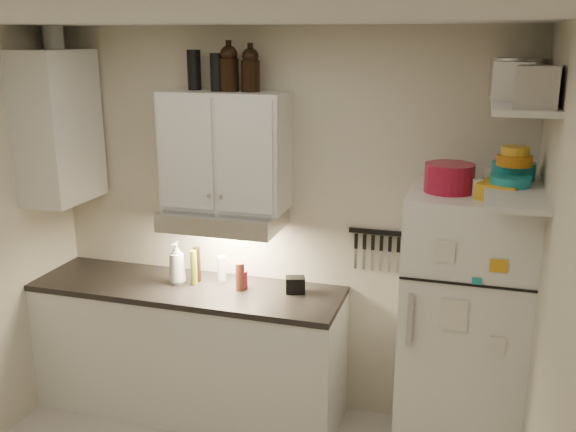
# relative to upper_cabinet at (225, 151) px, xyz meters

# --- Properties ---
(ceiling) EXTENTS (3.20, 3.00, 0.02)m
(ceiling) POSITION_rel_upper_cabinet_xyz_m (0.30, -1.33, 0.78)
(ceiling) COLOR silver
(ceiling) RESTS_ON ground
(back_wall) EXTENTS (3.20, 0.02, 2.60)m
(back_wall) POSITION_rel_upper_cabinet_xyz_m (0.30, 0.18, -0.53)
(back_wall) COLOR beige
(back_wall) RESTS_ON ground
(right_wall) EXTENTS (0.02, 3.00, 2.60)m
(right_wall) POSITION_rel_upper_cabinet_xyz_m (1.91, -1.33, -0.53)
(right_wall) COLOR beige
(right_wall) RESTS_ON ground
(base_cabinet) EXTENTS (2.10, 0.60, 0.88)m
(base_cabinet) POSITION_rel_upper_cabinet_xyz_m (-0.25, -0.14, -1.39)
(base_cabinet) COLOR silver
(base_cabinet) RESTS_ON floor
(countertop) EXTENTS (2.10, 0.62, 0.04)m
(countertop) POSITION_rel_upper_cabinet_xyz_m (-0.25, -0.14, -0.93)
(countertop) COLOR black
(countertop) RESTS_ON base_cabinet
(upper_cabinet) EXTENTS (0.80, 0.33, 0.75)m
(upper_cabinet) POSITION_rel_upper_cabinet_xyz_m (0.00, 0.00, 0.00)
(upper_cabinet) COLOR silver
(upper_cabinet) RESTS_ON back_wall
(side_cabinet) EXTENTS (0.33, 0.55, 1.00)m
(side_cabinet) POSITION_rel_upper_cabinet_xyz_m (-1.14, -0.14, 0.12)
(side_cabinet) COLOR silver
(side_cabinet) RESTS_ON left_wall
(range_hood) EXTENTS (0.76, 0.46, 0.12)m
(range_hood) POSITION_rel_upper_cabinet_xyz_m (0.00, -0.06, -0.44)
(range_hood) COLOR silver
(range_hood) RESTS_ON back_wall
(fridge) EXTENTS (0.70, 0.68, 1.70)m
(fridge) POSITION_rel_upper_cabinet_xyz_m (1.55, -0.18, -0.98)
(fridge) COLOR white
(fridge) RESTS_ON floor
(shelf_hi) EXTENTS (0.30, 0.95, 0.03)m
(shelf_hi) POSITION_rel_upper_cabinet_xyz_m (1.75, -0.31, 0.38)
(shelf_hi) COLOR silver
(shelf_hi) RESTS_ON right_wall
(shelf_lo) EXTENTS (0.30, 0.95, 0.03)m
(shelf_lo) POSITION_rel_upper_cabinet_xyz_m (1.75, -0.31, -0.07)
(shelf_lo) COLOR silver
(shelf_lo) RESTS_ON right_wall
(knife_strip) EXTENTS (0.42, 0.02, 0.03)m
(knife_strip) POSITION_rel_upper_cabinet_xyz_m (1.00, 0.15, -0.51)
(knife_strip) COLOR black
(knife_strip) RESTS_ON back_wall
(dutch_oven) EXTENTS (0.35, 0.35, 0.16)m
(dutch_oven) POSITION_rel_upper_cabinet_xyz_m (1.41, -0.21, -0.05)
(dutch_oven) COLOR maroon
(dutch_oven) RESTS_ON fridge
(book_stack) EXTENTS (0.28, 0.31, 0.09)m
(book_stack) POSITION_rel_upper_cabinet_xyz_m (1.69, -0.28, -0.08)
(book_stack) COLOR gold
(book_stack) RESTS_ON fridge
(spice_jar) EXTENTS (0.06, 0.06, 0.09)m
(spice_jar) POSITION_rel_upper_cabinet_xyz_m (1.57, -0.27, -0.08)
(spice_jar) COLOR silver
(spice_jar) RESTS_ON fridge
(stock_pot) EXTENTS (0.36, 0.36, 0.20)m
(stock_pot) POSITION_rel_upper_cabinet_xyz_m (1.72, 0.03, 0.49)
(stock_pot) COLOR silver
(stock_pot) RESTS_ON shelf_hi
(tin_a) EXTENTS (0.23, 0.21, 0.20)m
(tin_a) POSITION_rel_upper_cabinet_xyz_m (1.71, -0.32, 0.49)
(tin_a) COLOR #AAAAAD
(tin_a) RESTS_ON shelf_hi
(tin_b) EXTENTS (0.22, 0.22, 0.19)m
(tin_b) POSITION_rel_upper_cabinet_xyz_m (1.79, -0.62, 0.48)
(tin_b) COLOR #AAAAAD
(tin_b) RESTS_ON shelf_hi
(bowl_teal) EXTENTS (0.23, 0.23, 0.09)m
(bowl_teal) POSITION_rel_upper_cabinet_xyz_m (1.75, -0.13, -0.00)
(bowl_teal) COLOR teal
(bowl_teal) RESTS_ON shelf_lo
(bowl_orange) EXTENTS (0.19, 0.19, 0.06)m
(bowl_orange) POSITION_rel_upper_cabinet_xyz_m (1.74, -0.22, 0.07)
(bowl_orange) COLOR #BA6911
(bowl_orange) RESTS_ON bowl_teal
(bowl_yellow) EXTENTS (0.15, 0.15, 0.05)m
(bowl_yellow) POSITION_rel_upper_cabinet_xyz_m (1.74, -0.22, 0.12)
(bowl_yellow) COLOR gold
(bowl_yellow) RESTS_ON bowl_orange
(plates) EXTENTS (0.23, 0.23, 0.05)m
(plates) POSITION_rel_upper_cabinet_xyz_m (1.73, -0.31, -0.02)
(plates) COLOR teal
(plates) RESTS_ON shelf_lo
(growler_a) EXTENTS (0.15, 0.15, 0.29)m
(growler_a) POSITION_rel_upper_cabinet_xyz_m (0.04, 0.01, 0.52)
(growler_a) COLOR black
(growler_a) RESTS_ON upper_cabinet
(growler_b) EXTENTS (0.14, 0.14, 0.27)m
(growler_b) POSITION_rel_upper_cabinet_xyz_m (0.17, 0.01, 0.51)
(growler_b) COLOR black
(growler_b) RESTS_ON upper_cabinet
(thermos_a) EXTENTS (0.09, 0.09, 0.23)m
(thermos_a) POSITION_rel_upper_cabinet_xyz_m (-0.04, -0.01, 0.49)
(thermos_a) COLOR black
(thermos_a) RESTS_ON upper_cabinet
(thermos_b) EXTENTS (0.11, 0.11, 0.25)m
(thermos_b) POSITION_rel_upper_cabinet_xyz_m (-0.22, 0.05, 0.50)
(thermos_b) COLOR black
(thermos_b) RESTS_ON upper_cabinet
(side_jar) EXTENTS (0.16, 0.16, 0.18)m
(side_jar) POSITION_rel_upper_cabinet_xyz_m (-1.17, -0.05, 0.71)
(side_jar) COLOR silver
(side_jar) RESTS_ON side_cabinet
(soap_bottle) EXTENTS (0.13, 0.13, 0.33)m
(soap_bottle) POSITION_rel_upper_cabinet_xyz_m (-0.33, -0.11, -0.74)
(soap_bottle) COLOR silver
(soap_bottle) RESTS_ON countertop
(pepper_mill) EXTENTS (0.08, 0.08, 0.19)m
(pepper_mill) POSITION_rel_upper_cabinet_xyz_m (0.12, -0.10, -0.81)
(pepper_mill) COLOR #58251A
(pepper_mill) RESTS_ON countertop
(oil_bottle) EXTENTS (0.05, 0.05, 0.24)m
(oil_bottle) POSITION_rel_upper_cabinet_xyz_m (-0.21, -0.10, -0.78)
(oil_bottle) COLOR #616F1B
(oil_bottle) RESTS_ON countertop
(vinegar_bottle) EXTENTS (0.06, 0.06, 0.24)m
(vinegar_bottle) POSITION_rel_upper_cabinet_xyz_m (-0.22, -0.03, -0.78)
(vinegar_bottle) COLOR black
(vinegar_bottle) RESTS_ON countertop
(clear_bottle) EXTENTS (0.06, 0.06, 0.17)m
(clear_bottle) POSITION_rel_upper_cabinet_xyz_m (-0.06, 0.02, -0.82)
(clear_bottle) COLOR silver
(clear_bottle) RESTS_ON countertop
(red_jar) EXTENTS (0.07, 0.07, 0.12)m
(red_jar) POSITION_rel_upper_cabinet_xyz_m (0.13, -0.07, -0.84)
(red_jar) COLOR maroon
(red_jar) RESTS_ON countertop
(caddy) EXTENTS (0.15, 0.12, 0.11)m
(caddy) POSITION_rel_upper_cabinet_xyz_m (0.48, -0.04, -0.85)
(caddy) COLOR black
(caddy) RESTS_ON countertop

